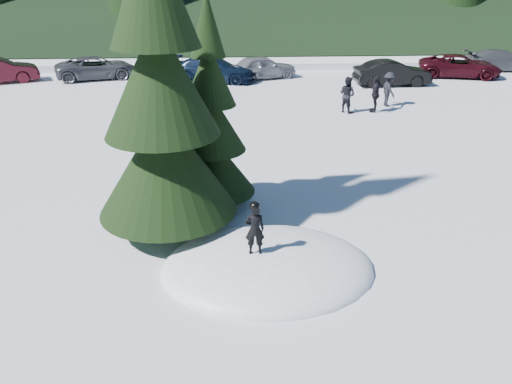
{
  "coord_description": "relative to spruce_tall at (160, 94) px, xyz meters",
  "views": [
    {
      "loc": [
        -0.73,
        -8.88,
        5.77
      ],
      "look_at": [
        -0.16,
        1.5,
        1.1
      ],
      "focal_mm": 35.0,
      "sensor_mm": 36.0,
      "label": 1
    }
  ],
  "objects": [
    {
      "name": "ground",
      "position": [
        2.2,
        -1.8,
        -3.32
      ],
      "size": [
        200.0,
        200.0,
        0.0
      ],
      "primitive_type": "plane",
      "color": "white",
      "rests_on": "ground"
    },
    {
      "name": "snow_mound",
      "position": [
        2.2,
        -1.8,
        -3.32
      ],
      "size": [
        4.48,
        3.52,
        0.96
      ],
      "primitive_type": "ellipsoid",
      "color": "white",
      "rests_on": "ground"
    },
    {
      "name": "spruce_tall",
      "position": [
        0.0,
        0.0,
        0.0
      ],
      "size": [
        3.2,
        3.2,
        8.6
      ],
      "color": "black",
      "rests_on": "ground"
    },
    {
      "name": "spruce_short",
      "position": [
        1.0,
        1.4,
        -1.22
      ],
      "size": [
        2.2,
        2.2,
        5.37
      ],
      "color": "black",
      "rests_on": "ground"
    },
    {
      "name": "child_skier",
      "position": [
        1.92,
        -1.94,
        -2.3
      ],
      "size": [
        0.4,
        0.26,
        1.08
      ],
      "primitive_type": "imported",
      "rotation": [
        0.0,
        0.0,
        3.15
      ],
      "color": "black",
      "rests_on": "snow_mound"
    },
    {
      "name": "adult_0",
      "position": [
        6.58,
        10.5,
        -2.54
      ],
      "size": [
        0.94,
        0.95,
        1.55
      ],
      "primitive_type": "imported",
      "rotation": [
        0.0,
        0.0,
        2.3
      ],
      "color": "black",
      "rests_on": "ground"
    },
    {
      "name": "adult_1",
      "position": [
        7.82,
        10.48,
        -2.53
      ],
      "size": [
        0.68,
        1.0,
        1.58
      ],
      "primitive_type": "imported",
      "rotation": [
        0.0,
        0.0,
        4.35
      ],
      "color": "black",
      "rests_on": "ground"
    },
    {
      "name": "adult_2",
      "position": [
        8.7,
        11.45,
        -2.55
      ],
      "size": [
        0.7,
        1.06,
        1.54
      ],
      "primitive_type": "imported",
      "rotation": [
        0.0,
        0.0,
        1.71
      ],
      "color": "black",
      "rests_on": "ground"
    },
    {
      "name": "car_2",
      "position": [
        -5.99,
        18.43,
        -2.69
      ],
      "size": [
        4.9,
        3.26,
        1.25
      ],
      "primitive_type": "imported",
      "rotation": [
        0.0,
        0.0,
        1.86
      ],
      "color": "#414348",
      "rests_on": "ground"
    },
    {
      "name": "car_3",
      "position": [
        0.63,
        17.33,
        -2.64
      ],
      "size": [
        4.97,
        2.97,
        1.35
      ],
      "primitive_type": "imported",
      "rotation": [
        0.0,
        0.0,
        1.32
      ],
      "color": "black",
      "rests_on": "ground"
    },
    {
      "name": "car_4",
      "position": [
        3.39,
        17.95,
        -2.66
      ],
      "size": [
        4.14,
        2.8,
        1.31
      ],
      "primitive_type": "imported",
      "rotation": [
        0.0,
        0.0,
        1.93
      ],
      "color": "gray",
      "rests_on": "ground"
    },
    {
      "name": "car_5",
      "position": [
        10.21,
        15.78,
        -2.66
      ],
      "size": [
        4.11,
        1.66,
        1.33
      ],
      "primitive_type": "imported",
      "rotation": [
        0.0,
        0.0,
        1.64
      ],
      "color": "black",
      "rests_on": "ground"
    },
    {
      "name": "car_6",
      "position": [
        14.8,
        17.81,
        -2.69
      ],
      "size": [
        4.94,
        3.19,
        1.27
      ],
      "primitive_type": "imported",
      "rotation": [
        0.0,
        0.0,
        1.31
      ],
      "color": "black",
      "rests_on": "ground"
    },
    {
      "name": "car_7",
      "position": [
        18.19,
        19.64,
        -2.69
      ],
      "size": [
        4.41,
        1.96,
        1.26
      ],
      "primitive_type": "imported",
      "rotation": [
        0.0,
        0.0,
        1.52
      ],
      "color": "#45474C",
      "rests_on": "ground"
    }
  ]
}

